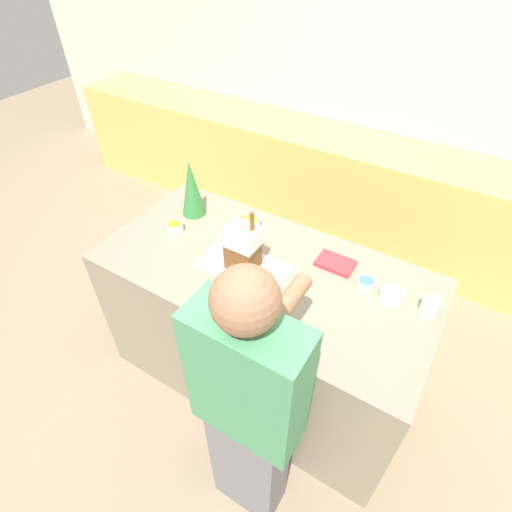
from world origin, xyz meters
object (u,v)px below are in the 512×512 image
object	(u,v)px
mug	(430,306)
gingerbread_house	(243,247)
candy_bowl_front_corner	(392,295)
baking_tray	(243,266)
person	(249,414)
candy_bowl_center_rear	(248,223)
cookbook	(335,263)
candy_bowl_behind_tray	(366,283)
decorative_tree	(192,188)
candy_bowl_far_left	(175,226)

from	to	relation	value
mug	gingerbread_house	bearing A→B (deg)	-167.93
candy_bowl_front_corner	mug	world-z (taller)	mug
baking_tray	person	world-z (taller)	person
mug	candy_bowl_center_rear	bearing A→B (deg)	173.82
cookbook	person	distance (m)	0.88
baking_tray	cookbook	world-z (taller)	cookbook
candy_bowl_front_corner	gingerbread_house	bearing A→B (deg)	-166.19
candy_bowl_behind_tray	cookbook	size ratio (longest dim) A/B	0.47
decorative_tree	mug	xyz separation A→B (m)	(1.40, -0.06, -0.13)
cookbook	candy_bowl_behind_tray	bearing A→B (deg)	-21.29
candy_bowl_far_left	person	distance (m)	1.14
baking_tray	gingerbread_house	bearing A→B (deg)	28.27
gingerbread_house	candy_bowl_far_left	bearing A→B (deg)	173.94
candy_bowl_behind_tray	mug	size ratio (longest dim) A/B	1.09
candy_bowl_front_corner	cookbook	size ratio (longest dim) A/B	0.60
candy_bowl_behind_tray	candy_bowl_center_rear	distance (m)	0.75
baking_tray	candy_bowl_front_corner	xyz separation A→B (m)	(0.72, 0.18, 0.03)
candy_bowl_far_left	cookbook	distance (m)	0.92
candy_bowl_center_rear	person	bearing A→B (deg)	-57.55
candy_bowl_far_left	candy_bowl_center_rear	bearing A→B (deg)	36.50
decorative_tree	cookbook	bearing A→B (deg)	1.17
candy_bowl_front_corner	mug	xyz separation A→B (m)	(0.17, 0.01, 0.01)
cookbook	mug	xyz separation A→B (m)	(0.49, -0.08, 0.03)
candy_bowl_behind_tray	candy_bowl_far_left	size ratio (longest dim) A/B	0.90
baking_tray	candy_bowl_front_corner	world-z (taller)	candy_bowl_front_corner
candy_bowl_behind_tray	cookbook	bearing A→B (deg)	158.71
baking_tray	candy_bowl_center_rear	bearing A→B (deg)	117.97
candy_bowl_front_corner	candy_bowl_center_rear	bearing A→B (deg)	171.80
decorative_tree	cookbook	distance (m)	0.92
candy_bowl_front_corner	cookbook	world-z (taller)	candy_bowl_front_corner
baking_tray	gingerbread_house	xyz separation A→B (m)	(0.00, 0.00, 0.13)
decorative_tree	candy_bowl_far_left	size ratio (longest dim) A/B	3.48
candy_bowl_front_corner	candy_bowl_center_rear	xyz separation A→B (m)	(-0.88, 0.13, -0.00)
candy_bowl_far_left	cookbook	size ratio (longest dim) A/B	0.52
baking_tray	mug	world-z (taller)	mug
decorative_tree	candy_bowl_center_rear	distance (m)	0.38
candy_bowl_behind_tray	candy_bowl_far_left	bearing A→B (deg)	-172.65
person	gingerbread_house	bearing A→B (deg)	124.48
candy_bowl_behind_tray	candy_bowl_far_left	distance (m)	1.09
baking_tray	person	size ratio (longest dim) A/B	0.29
gingerbread_house	mug	bearing A→B (deg)	12.07
candy_bowl_behind_tray	mug	xyz separation A→B (m)	(0.30, -0.00, 0.02)
gingerbread_house	cookbook	bearing A→B (deg)	33.73
gingerbread_house	person	size ratio (longest dim) A/B	0.21
baking_tray	candy_bowl_behind_tray	bearing A→B (deg)	18.26
person	baking_tray	bearing A→B (deg)	124.52
candy_bowl_behind_tray	cookbook	world-z (taller)	candy_bowl_behind_tray
baking_tray	person	bearing A→B (deg)	-55.48
baking_tray	mug	xyz separation A→B (m)	(0.89, 0.19, 0.04)
baking_tray	cookbook	bearing A→B (deg)	33.73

